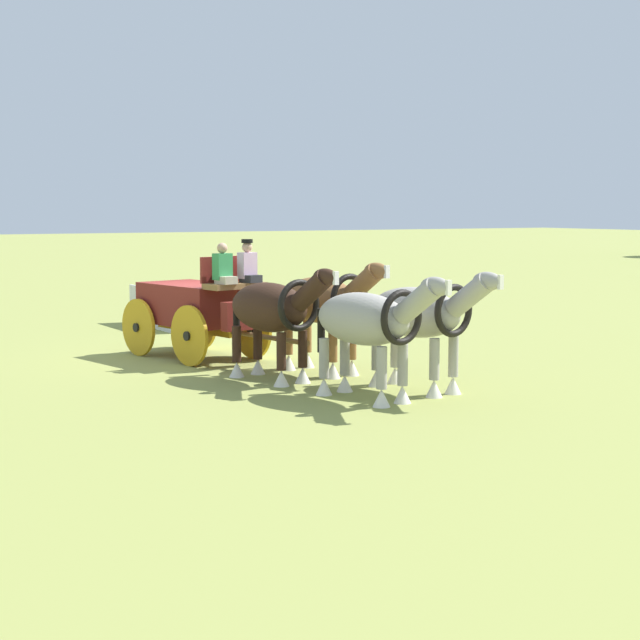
# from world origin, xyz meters

# --- Properties ---
(ground_plane) EXTENTS (220.00, 220.00, 0.00)m
(ground_plane) POSITION_xyz_m (0.00, 0.00, 0.00)
(ground_plane) COLOR olive
(show_wagon) EXTENTS (5.59, 2.38, 2.65)m
(show_wagon) POSITION_xyz_m (0.18, 0.04, 1.16)
(show_wagon) COLOR maroon
(show_wagon) RESTS_ON ground
(draft_horse_rear_near) EXTENTS (2.96, 1.30, 2.29)m
(draft_horse_rear_near) POSITION_xyz_m (3.40, 1.36, 1.41)
(draft_horse_rear_near) COLOR brown
(draft_horse_rear_near) RESTS_ON ground
(draft_horse_rear_off) EXTENTS (3.00, 1.34, 2.23)m
(draft_horse_rear_off) POSITION_xyz_m (3.66, 0.09, 1.36)
(draft_horse_rear_off) COLOR #331E14
(draft_horse_rear_off) RESTS_ON ground
(draft_horse_lead_near) EXTENTS (3.08, 1.31, 2.24)m
(draft_horse_lead_near) POSITION_xyz_m (5.95, 1.89, 1.37)
(draft_horse_lead_near) COLOR #9E998E
(draft_horse_lead_near) RESTS_ON ground
(draft_horse_lead_off) EXTENTS (3.08, 1.32, 2.22)m
(draft_horse_lead_off) POSITION_xyz_m (6.21, 0.61, 1.35)
(draft_horse_lead_off) COLOR #9E998E
(draft_horse_lead_off) RESTS_ON ground
(sponsor_banner) EXTENTS (3.20, 0.11, 1.10)m
(sponsor_banner) POSITION_xyz_m (-5.78, 1.11, 0.55)
(sponsor_banner) COLOR silver
(sponsor_banner) RESTS_ON ground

